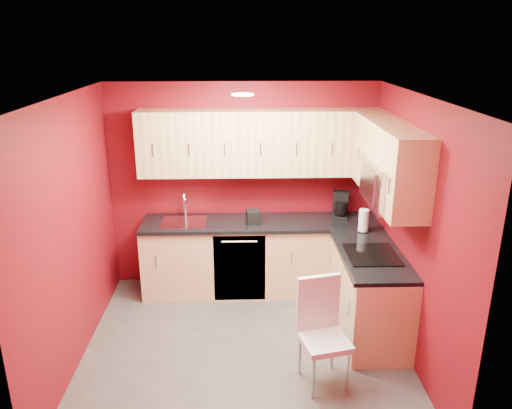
{
  "coord_description": "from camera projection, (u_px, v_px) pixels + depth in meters",
  "views": [
    {
      "loc": [
        -0.02,
        -4.32,
        3.0
      ],
      "look_at": [
        0.13,
        0.55,
        1.34
      ],
      "focal_mm": 35.0,
      "sensor_mm": 36.0,
      "label": 1
    }
  ],
  "objects": [
    {
      "name": "ceiling",
      "position": [
        243.0,
        97.0,
        4.25
      ],
      "size": [
        3.2,
        3.2,
        0.0
      ],
      "primitive_type": "plane",
      "rotation": [
        3.14,
        0.0,
        0.0
      ],
      "color": "white",
      "rests_on": "wall_back"
    },
    {
      "name": "microwave",
      "position": [
        389.0,
        183.0,
        4.75
      ],
      "size": [
        0.42,
        0.76,
        0.42
      ],
      "color": "silver",
      "rests_on": "upper_cabinets_right"
    },
    {
      "name": "cooktop",
      "position": [
        372.0,
        255.0,
        4.99
      ],
      "size": [
        0.5,
        0.55,
        0.01
      ],
      "primitive_type": "cube",
      "color": "black",
      "rests_on": "countertop_right"
    },
    {
      "name": "wall_right",
      "position": [
        413.0,
        231.0,
        4.7
      ],
      "size": [
        0.0,
        3.0,
        3.0
      ],
      "primitive_type": "plane",
      "rotation": [
        1.57,
        0.0,
        -1.57
      ],
      "color": "maroon",
      "rests_on": "floor"
    },
    {
      "name": "wall_left",
      "position": [
        71.0,
        235.0,
        4.61
      ],
      "size": [
        0.0,
        3.0,
        3.0
      ],
      "primitive_type": "plane",
      "rotation": [
        1.57,
        0.0,
        1.57
      ],
      "color": "maroon",
      "rests_on": "floor"
    },
    {
      "name": "base_cabinets_right",
      "position": [
        369.0,
        295.0,
        5.19
      ],
      "size": [
        0.6,
        1.3,
        0.87
      ],
      "primitive_type": "cube",
      "color": "#E6B783",
      "rests_on": "floor"
    },
    {
      "name": "upper_cabinets_right",
      "position": [
        388.0,
        154.0,
        4.91
      ],
      "size": [
        0.35,
        1.55,
        0.75
      ],
      "color": "#E2C180",
      "rests_on": "wall_right"
    },
    {
      "name": "dishwasher_front",
      "position": [
        240.0,
        268.0,
        5.78
      ],
      "size": [
        0.6,
        0.02,
        0.82
      ],
      "primitive_type": "cube",
      "color": "black",
      "rests_on": "base_cabinets_back"
    },
    {
      "name": "base_cabinets_back",
      "position": [
        260.0,
        257.0,
        6.06
      ],
      "size": [
        2.8,
        0.6,
        0.87
      ],
      "primitive_type": "cube",
      "color": "#E6B783",
      "rests_on": "floor"
    },
    {
      "name": "floor",
      "position": [
        245.0,
        347.0,
        5.06
      ],
      "size": [
        3.2,
        3.2,
        0.0
      ],
      "primitive_type": "plane",
      "color": "#52504D",
      "rests_on": "ground"
    },
    {
      "name": "napkin_holder",
      "position": [
        253.0,
        217.0,
        5.8
      ],
      "size": [
        0.17,
        0.17,
        0.16
      ],
      "primitive_type": null,
      "rotation": [
        0.0,
        0.0,
        0.17
      ],
      "color": "black",
      "rests_on": "countertop_back"
    },
    {
      "name": "sink",
      "position": [
        184.0,
        219.0,
        5.87
      ],
      "size": [
        0.52,
        0.42,
        0.35
      ],
      "color": "silver",
      "rests_on": "countertop_back"
    },
    {
      "name": "wall_back",
      "position": [
        243.0,
        186.0,
        6.08
      ],
      "size": [
        3.2,
        0.0,
        3.2
      ],
      "primitive_type": "plane",
      "rotation": [
        1.57,
        0.0,
        0.0
      ],
      "color": "maroon",
      "rests_on": "floor"
    },
    {
      "name": "dining_chair",
      "position": [
        325.0,
        335.0,
        4.39
      ],
      "size": [
        0.48,
        0.5,
        0.99
      ],
      "primitive_type": null,
      "rotation": [
        0.0,
        0.0,
        0.23
      ],
      "color": "white",
      "rests_on": "floor"
    },
    {
      "name": "wall_front",
      "position": [
        246.0,
        319.0,
        3.24
      ],
      "size": [
        3.2,
        0.0,
        3.2
      ],
      "primitive_type": "plane",
      "rotation": [
        -1.57,
        0.0,
        0.0
      ],
      "color": "maroon",
      "rests_on": "floor"
    },
    {
      "name": "coffee_maker",
      "position": [
        340.0,
        205.0,
        5.98
      ],
      "size": [
        0.24,
        0.28,
        0.31
      ],
      "primitive_type": null,
      "rotation": [
        0.0,
        0.0,
        -0.23
      ],
      "color": "black",
      "rests_on": "countertop_back"
    },
    {
      "name": "paper_towel",
      "position": [
        364.0,
        221.0,
        5.55
      ],
      "size": [
        0.19,
        0.19,
        0.26
      ],
      "primitive_type": null,
      "rotation": [
        0.0,
        0.0,
        0.36
      ],
      "color": "white",
      "rests_on": "countertop_right"
    },
    {
      "name": "upper_cabinets_back",
      "position": [
        260.0,
        143.0,
        5.73
      ],
      "size": [
        2.8,
        0.35,
        0.75
      ],
      "primitive_type": "cube",
      "color": "#E2C180",
      "rests_on": "wall_back"
    },
    {
      "name": "countertop_back",
      "position": [
        260.0,
        223.0,
        5.9
      ],
      "size": [
        2.8,
        0.63,
        0.04
      ],
      "primitive_type": "cube",
      "color": "black",
      "rests_on": "base_cabinets_back"
    },
    {
      "name": "countertop_right",
      "position": [
        371.0,
        255.0,
        5.03
      ],
      "size": [
        0.63,
        1.27,
        0.04
      ],
      "primitive_type": "cube",
      "color": "black",
      "rests_on": "base_cabinets_right"
    },
    {
      "name": "downlight",
      "position": [
        243.0,
        95.0,
        4.54
      ],
      "size": [
        0.2,
        0.2,
        0.01
      ],
      "primitive_type": "cylinder",
      "color": "white",
      "rests_on": "ceiling"
    }
  ]
}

